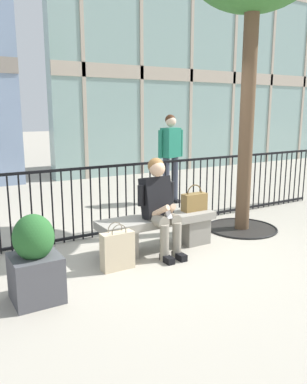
# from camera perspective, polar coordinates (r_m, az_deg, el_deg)

# --- Properties ---
(ground_plane) EXTENTS (60.00, 60.00, 0.00)m
(ground_plane) POSITION_cam_1_polar(r_m,az_deg,el_deg) (5.16, 0.58, -8.37)
(ground_plane) COLOR #A8A091
(stone_bench) EXTENTS (1.60, 0.44, 0.45)m
(stone_bench) POSITION_cam_1_polar(r_m,az_deg,el_deg) (5.07, 0.58, -5.50)
(stone_bench) COLOR gray
(stone_bench) RESTS_ON ground
(seated_person_with_phone) EXTENTS (0.52, 0.66, 1.21)m
(seated_person_with_phone) POSITION_cam_1_polar(r_m,az_deg,el_deg) (4.85, 0.94, -1.69)
(seated_person_with_phone) COLOR gray
(seated_person_with_phone) RESTS_ON ground
(handbag_on_bench) EXTENTS (0.35, 0.15, 0.36)m
(handbag_on_bench) POSITION_cam_1_polar(r_m,az_deg,el_deg) (5.30, 6.00, -1.38)
(handbag_on_bench) COLOR olive
(handbag_on_bench) RESTS_ON stone_bench
(shopping_bag) EXTENTS (0.38, 0.15, 0.55)m
(shopping_bag) POSITION_cam_1_polar(r_m,az_deg,el_deg) (4.50, -5.30, -8.51)
(shopping_bag) COLOR beige
(shopping_bag) RESTS_ON ground
(bystander_at_railing) EXTENTS (0.55, 0.33, 1.71)m
(bystander_at_railing) POSITION_cam_1_polar(r_m,az_deg,el_deg) (7.55, 2.52, 5.89)
(bystander_at_railing) COLOR #383D4C
(bystander_at_railing) RESTS_ON ground
(plaza_railing) EXTENTS (8.01, 0.04, 1.03)m
(plaza_railing) POSITION_cam_1_polar(r_m,az_deg,el_deg) (5.76, -4.05, -0.84)
(plaza_railing) COLOR black
(plaza_railing) RESTS_ON ground
(planter) EXTENTS (0.45, 0.45, 0.85)m
(planter) POSITION_cam_1_polar(r_m,az_deg,el_deg) (3.89, -16.96, -9.69)
(planter) COLOR #4C4C51
(planter) RESTS_ON ground
(building_facade_right) EXTENTS (10.11, 0.43, 9.00)m
(building_facade_right) POSITION_cam_1_polar(r_m,az_deg,el_deg) (12.99, 8.41, 23.88)
(building_facade_right) COLOR #84A39E
(building_facade_right) RESTS_ON ground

